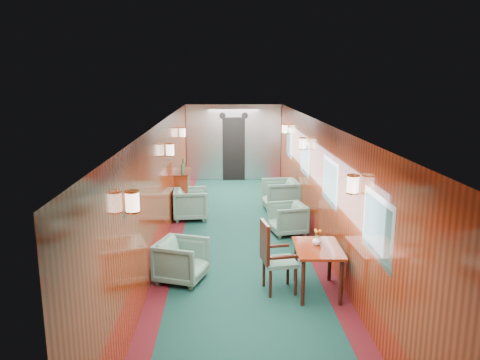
{
  "coord_description": "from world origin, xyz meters",
  "views": [
    {
      "loc": [
        -0.35,
        -8.77,
        3.2
      ],
      "look_at": [
        0.0,
        0.58,
        1.15
      ],
      "focal_mm": 35.0,
      "sensor_mm": 36.0,
      "label": 1
    }
  ],
  "objects_px": {
    "armchair_left_near": "(182,261)",
    "armchair_left_far": "(191,204)",
    "credenza": "(183,190)",
    "dining_table": "(318,254)",
    "armchair_right_far": "(280,195)",
    "armchair_right_near": "(287,219)",
    "side_chair": "(273,254)"
  },
  "relations": [
    {
      "from": "armchair_right_far",
      "to": "dining_table",
      "type": "bearing_deg",
      "value": -5.26
    },
    {
      "from": "dining_table",
      "to": "armchair_right_far",
      "type": "height_order",
      "value": "armchair_right_far"
    },
    {
      "from": "side_chair",
      "to": "armchair_left_far",
      "type": "bearing_deg",
      "value": 101.93
    },
    {
      "from": "credenza",
      "to": "armchair_left_far",
      "type": "bearing_deg",
      "value": -73.57
    },
    {
      "from": "armchair_left_near",
      "to": "dining_table",
      "type": "bearing_deg",
      "value": -84.77
    },
    {
      "from": "armchair_right_near",
      "to": "armchair_right_far",
      "type": "relative_size",
      "value": 0.86
    },
    {
      "from": "armchair_left_far",
      "to": "armchair_left_near",
      "type": "bearing_deg",
      "value": 177.53
    },
    {
      "from": "armchair_left_near",
      "to": "armchair_left_far",
      "type": "xyz_separation_m",
      "value": [
        -0.07,
        3.38,
        0.02
      ]
    },
    {
      "from": "armchair_right_far",
      "to": "armchair_left_far",
      "type": "bearing_deg",
      "value": -77.87
    },
    {
      "from": "side_chair",
      "to": "credenza",
      "type": "bearing_deg",
      "value": 101.09
    },
    {
      "from": "credenza",
      "to": "armchair_right_far",
      "type": "xyz_separation_m",
      "value": [
        2.4,
        -0.17,
        -0.12
      ]
    },
    {
      "from": "armchair_left_near",
      "to": "armchair_right_near",
      "type": "bearing_deg",
      "value": -22.92
    },
    {
      "from": "credenza",
      "to": "armchair_right_far",
      "type": "distance_m",
      "value": 2.4
    },
    {
      "from": "armchair_left_near",
      "to": "armchair_left_far",
      "type": "distance_m",
      "value": 3.38
    },
    {
      "from": "side_chair",
      "to": "credenza",
      "type": "distance_m",
      "value": 4.99
    },
    {
      "from": "side_chair",
      "to": "armchair_right_far",
      "type": "xyz_separation_m",
      "value": [
        0.66,
        4.51,
        -0.22
      ]
    },
    {
      "from": "side_chair",
      "to": "armchair_right_far",
      "type": "relative_size",
      "value": 1.34
    },
    {
      "from": "dining_table",
      "to": "armchair_right_near",
      "type": "xyz_separation_m",
      "value": [
        -0.07,
        2.75,
        -0.29
      ]
    },
    {
      "from": "armchair_left_near",
      "to": "armchair_right_far",
      "type": "bearing_deg",
      "value": -8.16
    },
    {
      "from": "armchair_left_near",
      "to": "armchair_right_far",
      "type": "distance_m",
      "value": 4.56
    },
    {
      "from": "dining_table",
      "to": "armchair_right_near",
      "type": "relative_size",
      "value": 1.39
    },
    {
      "from": "dining_table",
      "to": "armchair_right_far",
      "type": "relative_size",
      "value": 1.19
    },
    {
      "from": "credenza",
      "to": "armchair_right_near",
      "type": "bearing_deg",
      "value": -40.38
    },
    {
      "from": "side_chair",
      "to": "armchair_right_near",
      "type": "relative_size",
      "value": 1.56
    },
    {
      "from": "dining_table",
      "to": "credenza",
      "type": "distance_m",
      "value": 5.31
    },
    {
      "from": "dining_table",
      "to": "armchair_left_far",
      "type": "xyz_separation_m",
      "value": [
        -2.15,
        3.89,
        -0.25
      ]
    },
    {
      "from": "credenza",
      "to": "armchair_left_near",
      "type": "bearing_deg",
      "value": -85.68
    },
    {
      "from": "armchair_left_far",
      "to": "credenza",
      "type": "bearing_deg",
      "value": 12.75
    },
    {
      "from": "credenza",
      "to": "armchair_left_far",
      "type": "distance_m",
      "value": 0.89
    },
    {
      "from": "credenza",
      "to": "dining_table",
      "type": "bearing_deg",
      "value": -63.08
    },
    {
      "from": "dining_table",
      "to": "side_chair",
      "type": "height_order",
      "value": "side_chair"
    },
    {
      "from": "armchair_left_near",
      "to": "armchair_right_far",
      "type": "height_order",
      "value": "armchair_right_far"
    }
  ]
}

